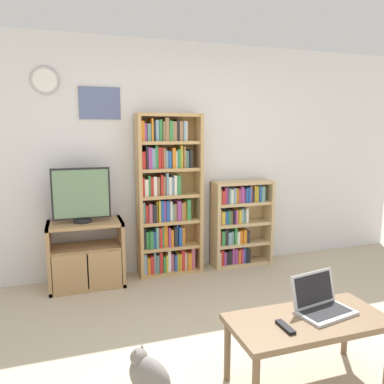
{
  "coord_description": "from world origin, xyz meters",
  "views": [
    {
      "loc": [
        -1.16,
        -1.93,
        1.62
      ],
      "look_at": [
        -0.13,
        1.21,
        1.08
      ],
      "focal_mm": 35.0,
      "sensor_mm": 36.0,
      "label": 1
    }
  ],
  "objects_px": {
    "tv_stand": "(87,254)",
    "television": "(81,195)",
    "laptop": "(321,303)",
    "bookshelf_short": "(238,223)",
    "cat": "(148,376)",
    "coffee_table": "(308,326)",
    "remote_near_laptop": "(285,327)",
    "bookshelf_tall": "(167,198)"
  },
  "relations": [
    {
      "from": "bookshelf_tall",
      "to": "cat",
      "type": "height_order",
      "value": "bookshelf_tall"
    },
    {
      "from": "laptop",
      "to": "television",
      "type": "bearing_deg",
      "value": 114.97
    },
    {
      "from": "television",
      "to": "coffee_table",
      "type": "distance_m",
      "value": 2.48
    },
    {
      "from": "television",
      "to": "coffee_table",
      "type": "height_order",
      "value": "television"
    },
    {
      "from": "tv_stand",
      "to": "television",
      "type": "distance_m",
      "value": 0.63
    },
    {
      "from": "television",
      "to": "bookshelf_tall",
      "type": "xyz_separation_m",
      "value": [
        0.92,
        0.11,
        -0.09
      ]
    },
    {
      "from": "bookshelf_tall",
      "to": "laptop",
      "type": "bearing_deg",
      "value": -76.66
    },
    {
      "from": "coffee_table",
      "to": "cat",
      "type": "distance_m",
      "value": 1.04
    },
    {
      "from": "coffee_table",
      "to": "laptop",
      "type": "distance_m",
      "value": 0.18
    },
    {
      "from": "bookshelf_short",
      "to": "cat",
      "type": "xyz_separation_m",
      "value": [
        -1.51,
        -1.95,
        -0.39
      ]
    },
    {
      "from": "remote_near_laptop",
      "to": "tv_stand",
      "type": "bearing_deg",
      "value": -64.87
    },
    {
      "from": "television",
      "to": "cat",
      "type": "bearing_deg",
      "value": -80.81
    },
    {
      "from": "television",
      "to": "remote_near_laptop",
      "type": "height_order",
      "value": "television"
    },
    {
      "from": "cat",
      "to": "television",
      "type": "bearing_deg",
      "value": 62.42
    },
    {
      "from": "bookshelf_tall",
      "to": "laptop",
      "type": "distance_m",
      "value": 2.19
    },
    {
      "from": "coffee_table",
      "to": "remote_near_laptop",
      "type": "relative_size",
      "value": 6.32
    },
    {
      "from": "tv_stand",
      "to": "laptop",
      "type": "height_order",
      "value": "same"
    },
    {
      "from": "laptop",
      "to": "bookshelf_short",
      "type": "bearing_deg",
      "value": 68.96
    },
    {
      "from": "tv_stand",
      "to": "bookshelf_tall",
      "type": "bearing_deg",
      "value": 7.15
    },
    {
      "from": "bookshelf_tall",
      "to": "remote_near_laptop",
      "type": "xyz_separation_m",
      "value": [
        0.16,
        -2.22,
        -0.42
      ]
    },
    {
      "from": "coffee_table",
      "to": "laptop",
      "type": "bearing_deg",
      "value": 23.99
    },
    {
      "from": "tv_stand",
      "to": "bookshelf_tall",
      "type": "height_order",
      "value": "bookshelf_tall"
    },
    {
      "from": "television",
      "to": "laptop",
      "type": "relative_size",
      "value": 1.42
    },
    {
      "from": "coffee_table",
      "to": "television",
      "type": "bearing_deg",
      "value": 122.19
    },
    {
      "from": "bookshelf_short",
      "to": "tv_stand",
      "type": "bearing_deg",
      "value": -176.39
    },
    {
      "from": "laptop",
      "to": "bookshelf_tall",
      "type": "bearing_deg",
      "value": 92.81
    },
    {
      "from": "remote_near_laptop",
      "to": "cat",
      "type": "relative_size",
      "value": 0.35
    },
    {
      "from": "tv_stand",
      "to": "cat",
      "type": "height_order",
      "value": "tv_stand"
    },
    {
      "from": "bookshelf_short",
      "to": "coffee_table",
      "type": "height_order",
      "value": "bookshelf_short"
    },
    {
      "from": "laptop",
      "to": "tv_stand",
      "type": "bearing_deg",
      "value": 114.5
    },
    {
      "from": "remote_near_laptop",
      "to": "bookshelf_short",
      "type": "bearing_deg",
      "value": -109.63
    },
    {
      "from": "tv_stand",
      "to": "cat",
      "type": "bearing_deg",
      "value": -81.56
    },
    {
      "from": "bookshelf_tall",
      "to": "cat",
      "type": "distance_m",
      "value": 2.18
    },
    {
      "from": "tv_stand",
      "to": "cat",
      "type": "xyz_separation_m",
      "value": [
        0.27,
        -1.84,
        -0.21
      ]
    },
    {
      "from": "television",
      "to": "remote_near_laptop",
      "type": "xyz_separation_m",
      "value": [
        1.08,
        -2.1,
        -0.51
      ]
    },
    {
      "from": "cat",
      "to": "coffee_table",
      "type": "bearing_deg",
      "value": -48.52
    },
    {
      "from": "laptop",
      "to": "cat",
      "type": "relative_size",
      "value": 0.87
    },
    {
      "from": "tv_stand",
      "to": "laptop",
      "type": "bearing_deg",
      "value": -54.97
    },
    {
      "from": "tv_stand",
      "to": "bookshelf_short",
      "type": "relative_size",
      "value": 0.74
    },
    {
      "from": "tv_stand",
      "to": "television",
      "type": "bearing_deg",
      "value": -179.28
    },
    {
      "from": "television",
      "to": "bookshelf_short",
      "type": "distance_m",
      "value": 1.87
    },
    {
      "from": "bookshelf_tall",
      "to": "coffee_table",
      "type": "distance_m",
      "value": 2.24
    }
  ]
}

